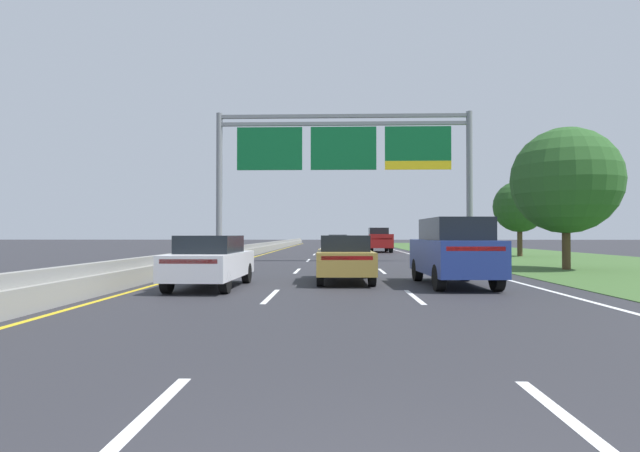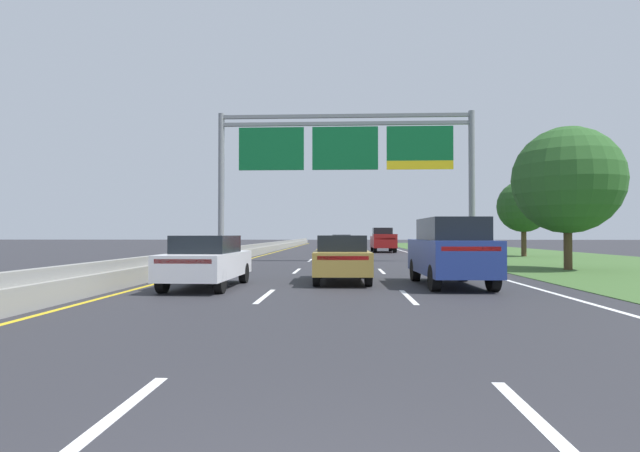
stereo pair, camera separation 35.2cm
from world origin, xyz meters
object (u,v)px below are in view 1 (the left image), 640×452
Objects in this scene: car_grey_centre_lane_sedan at (338,243)px; roadside_tree_near at (566,181)px; overhead_sign_gantry at (343,155)px; car_white_left_lane_sedan at (211,261)px; car_gold_centre_lane_sedan at (344,258)px; car_blue_right_lane_suv at (453,251)px; pickup_truck_red at (379,240)px; roadside_tree_mid at (520,207)px.

roadside_tree_near is (10.20, -21.62, 3.22)m from car_grey_centre_lane_sedan.
car_white_left_lane_sedan is at bearing -106.28° from overhead_sign_gantry.
overhead_sign_gantry reaches higher than car_gold_centre_lane_sedan.
car_blue_right_lane_suv is (3.23, -13.60, -5.16)m from overhead_sign_gantry.
car_grey_centre_lane_sedan and car_white_left_lane_sedan have the same top height.
overhead_sign_gantry is at bearing -2.02° from car_gold_centre_lane_sedan.
car_white_left_lane_sedan is at bearing 165.72° from pickup_truck_red.
car_grey_centre_lane_sedan is (-3.73, -1.04, -0.26)m from pickup_truck_red.
car_blue_right_lane_suv is (-0.25, -29.83, 0.02)m from pickup_truck_red.
car_white_left_lane_sedan is (-7.46, -0.88, -0.28)m from car_blue_right_lane_suv.
car_gold_centre_lane_sedan is 0.69× the size of roadside_tree_near.
overhead_sign_gantry reaches higher than car_white_left_lane_sedan.
pickup_truck_red reaches higher than car_white_left_lane_sedan.
overhead_sign_gantry is 2.79× the size of pickup_truck_red.
roadside_tree_near is at bearing -44.79° from car_blue_right_lane_suv.
pickup_truck_red reaches higher than car_blue_right_lane_suv.
roadside_tree_mid is (9.64, 21.00, 2.51)m from car_blue_right_lane_suv.
overhead_sign_gantry reaches higher than car_blue_right_lane_suv.
car_blue_right_lane_suv is at bearing -114.65° from roadside_tree_mid.
car_white_left_lane_sedan is 27.91m from roadside_tree_mid.
car_gold_centre_lane_sedan is (-3.66, -28.69, -0.26)m from pickup_truck_red.
car_gold_centre_lane_sedan is (0.08, -27.65, 0.00)m from car_grey_centre_lane_sedan.
car_blue_right_lane_suv is at bearing 179.32° from pickup_truck_red.
car_grey_centre_lane_sedan is (-0.25, 15.19, -5.44)m from overhead_sign_gantry.
overhead_sign_gantry is at bearing -150.09° from roadside_tree_mid.
roadside_tree_mid reaches higher than pickup_truck_red.
roadside_tree_mid is (17.10, 21.88, 2.79)m from car_white_left_lane_sedan.
car_gold_centre_lane_sedan is (-0.18, -12.46, -5.44)m from overhead_sign_gantry.
pickup_truck_red is 1.14× the size of car_blue_right_lane_suv.
car_gold_centre_lane_sedan is 0.81× the size of roadside_tree_mid.
car_white_left_lane_sedan is at bearing -150.40° from roadside_tree_near.
overhead_sign_gantry is 15.08m from roadside_tree_mid.
pickup_truck_red is at bearing -2.14° from car_blue_right_lane_suv.
pickup_truck_red is 29.83m from car_blue_right_lane_suv.
car_grey_centre_lane_sedan is 0.99× the size of car_gold_centre_lane_sedan.
pickup_truck_red is at bearing 105.94° from roadside_tree_near.
car_grey_centre_lane_sedan is at bearing -6.54° from car_white_left_lane_sedan.
car_blue_right_lane_suv is 1.08× the size of car_grey_centre_lane_sedan.
overhead_sign_gantry is 17.39m from pickup_truck_red.
pickup_truck_red is at bearing -74.11° from car_grey_centre_lane_sedan.
overhead_sign_gantry reaches higher than pickup_truck_red.
car_blue_right_lane_suv is 3.60m from car_gold_centre_lane_sedan.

